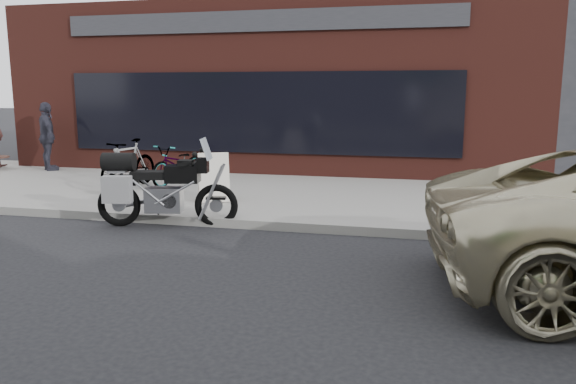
{
  "coord_description": "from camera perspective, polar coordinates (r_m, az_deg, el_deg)",
  "views": [
    {
      "loc": [
        2.08,
        -4.53,
        2.24
      ],
      "look_at": [
        0.29,
        2.94,
        0.85
      ],
      "focal_mm": 35.0,
      "sensor_mm": 36.0,
      "label": 1
    }
  ],
  "objects": [
    {
      "name": "bicycle_rear",
      "position": [
        12.67,
        -15.88,
        2.78
      ],
      "size": [
        0.81,
        1.82,
        1.06
      ],
      "primitive_type": "imported",
      "rotation": [
        0.0,
        0.0,
        -0.18
      ],
      "color": "gray",
      "rests_on": "near_sidewalk"
    },
    {
      "name": "near_sidewalk",
      "position": [
        11.91,
        3.18,
        -0.23
      ],
      "size": [
        44.0,
        6.0,
        0.15
      ],
      "primitive_type": "cube",
      "color": "gray",
      "rests_on": "ground"
    },
    {
      "name": "bicycle_front",
      "position": [
        12.88,
        -11.05,
        2.76
      ],
      "size": [
        1.04,
        1.82,
        0.9
      ],
      "primitive_type": "imported",
      "rotation": [
        0.0,
        0.0,
        -0.27
      ],
      "color": "gray",
      "rests_on": "near_sidewalk"
    },
    {
      "name": "ground",
      "position": [
        5.46,
        -10.57,
        -14.12
      ],
      "size": [
        120.0,
        120.0,
        0.0
      ],
      "primitive_type": "plane",
      "color": "black",
      "rests_on": "ground"
    },
    {
      "name": "sandwich_sign",
      "position": [
        10.86,
        -7.56,
        1.55
      ],
      "size": [
        0.75,
        0.73,
        0.92
      ],
      "rotation": [
        0.0,
        0.0,
        0.44
      ],
      "color": "white",
      "rests_on": "near_sidewalk"
    },
    {
      "name": "storefront",
      "position": [
        18.95,
        1.05,
        10.28
      ],
      "size": [
        14.0,
        10.07,
        4.5
      ],
      "color": "#55221B",
      "rests_on": "ground"
    },
    {
      "name": "motorcycle",
      "position": [
        9.51,
        -13.15,
        0.33
      ],
      "size": [
        2.33,
        1.05,
        1.49
      ],
      "rotation": [
        0.0,
        0.0,
        0.21
      ],
      "color": "black",
      "rests_on": "ground"
    },
    {
      "name": "cafe_patron_right",
      "position": [
        16.16,
        -23.25,
        5.2
      ],
      "size": [
        1.08,
        1.03,
        1.8
      ],
      "primitive_type": "imported",
      "rotation": [
        0.0,
        0.0,
        2.41
      ],
      "color": "#31313E",
      "rests_on": "near_sidewalk"
    }
  ]
}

